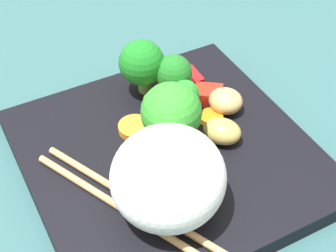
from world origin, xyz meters
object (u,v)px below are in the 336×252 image
object	(u,v)px
chopstick_pair	(138,210)
carrot_slice_0	(211,118)
rice_mound	(168,177)
broccoli_floret_1	(185,95)
square_plate	(168,157)

from	to	relation	value
chopstick_pair	carrot_slice_0	bearing A→B (deg)	95.21
rice_mound	broccoli_floret_1	size ratio (longest dim) A/B	2.42
rice_mound	carrot_slice_0	xyz separation A→B (cm)	(-7.26, 8.21, -3.18)
square_plate	rice_mound	world-z (taller)	rice_mound
rice_mound	broccoli_floret_1	bearing A→B (deg)	145.36
square_plate	broccoli_floret_1	xyz separation A→B (cm)	(-3.58, 3.53, 3.31)
square_plate	rice_mound	size ratio (longest dim) A/B	2.57
rice_mound	square_plate	bearing A→B (deg)	153.36
square_plate	chopstick_pair	size ratio (longest dim) A/B	1.28
square_plate	rice_mound	distance (cm)	7.61
square_plate	rice_mound	bearing A→B (deg)	-26.64
carrot_slice_0	chopstick_pair	size ratio (longest dim) A/B	0.12
rice_mound	broccoli_floret_1	world-z (taller)	rice_mound
rice_mound	chopstick_pair	size ratio (longest dim) A/B	0.50
broccoli_floret_1	carrot_slice_0	size ratio (longest dim) A/B	1.77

